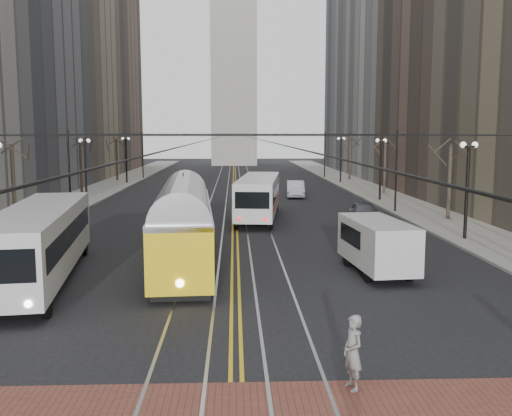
{
  "coord_description": "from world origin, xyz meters",
  "views": [
    {
      "loc": [
        -0.03,
        -14.95,
        6.37
      ],
      "look_at": [
        0.96,
        10.67,
        3.0
      ],
      "focal_mm": 40.0,
      "sensor_mm": 36.0,
      "label": 1
    }
  ],
  "objects": [
    {
      "name": "street_trees",
      "position": [
        0.0,
        35.25,
        2.8
      ],
      "size": [
        31.68,
        53.28,
        5.6
      ],
      "color": "#382D23",
      "rests_on": "ground"
    },
    {
      "name": "centre_lines",
      "position": [
        0.0,
        45.0,
        0.01
      ],
      "size": [
        0.42,
        130.0,
        0.01
      ],
      "primitive_type": "cube",
      "color": "gold",
      "rests_on": "ground"
    },
    {
      "name": "streetcar",
      "position": [
        -2.5,
        12.4,
        1.62
      ],
      "size": [
        3.46,
        13.9,
        3.24
      ],
      "primitive_type": "cube",
      "rotation": [
        0.0,
        0.0,
        0.07
      ],
      "color": "yellow",
      "rests_on": "ground"
    },
    {
      "name": "rear_bus",
      "position": [
        1.8,
        27.34,
        1.56
      ],
      "size": [
        3.95,
        12.19,
        3.12
      ],
      "primitive_type": "cube",
      "rotation": [
        0.0,
        0.0,
        -0.11
      ],
      "color": "silver",
      "rests_on": "ground"
    },
    {
      "name": "sedan_grey",
      "position": [
        9.19,
        24.84,
        0.77
      ],
      "size": [
        2.28,
        4.71,
        1.55
      ],
      "primitive_type": "imported",
      "rotation": [
        0.0,
        0.0,
        -0.1
      ],
      "color": "#43454B",
      "rests_on": "ground"
    },
    {
      "name": "sidewalk_left",
      "position": [
        -15.0,
        45.0,
        0.07
      ],
      "size": [
        5.0,
        140.0,
        0.15
      ],
      "primitive_type": "cube",
      "color": "gray",
      "rests_on": "ground"
    },
    {
      "name": "building_right_far",
      "position": [
        25.5,
        86.0,
        20.0
      ],
      "size": [
        16.0,
        20.0,
        40.0
      ],
      "primitive_type": "cube",
      "color": "slate",
      "rests_on": "ground"
    },
    {
      "name": "sedan_silver",
      "position": [
        6.12,
        41.8,
        0.81
      ],
      "size": [
        2.12,
        5.03,
        1.62
      ],
      "primitive_type": "imported",
      "rotation": [
        0.0,
        0.0,
        -0.08
      ],
      "color": "#B9BAC1",
      "rests_on": "ground"
    },
    {
      "name": "lamp_posts",
      "position": [
        -0.0,
        28.75,
        2.8
      ],
      "size": [
        27.6,
        57.2,
        5.6
      ],
      "color": "black",
      "rests_on": "ground"
    },
    {
      "name": "trolley_wires",
      "position": [
        0.0,
        34.83,
        3.77
      ],
      "size": [
        25.96,
        120.0,
        6.6
      ],
      "color": "black",
      "rests_on": "ground"
    },
    {
      "name": "ground",
      "position": [
        0.0,
        0.0,
        0.0
      ],
      "size": [
        260.0,
        260.0,
        0.0
      ],
      "primitive_type": "plane",
      "color": "black",
      "rests_on": "ground"
    },
    {
      "name": "streetcar_rails",
      "position": [
        0.0,
        45.0,
        0.0
      ],
      "size": [
        4.8,
        130.0,
        0.02
      ],
      "primitive_type": "cube",
      "color": "gray",
      "rests_on": "ground"
    },
    {
      "name": "sidewalk_right",
      "position": [
        15.0,
        45.0,
        0.07
      ],
      "size": [
        5.0,
        140.0,
        0.15
      ],
      "primitive_type": "cube",
      "color": "gray",
      "rests_on": "ground"
    },
    {
      "name": "transit_bus",
      "position": [
        -8.4,
        9.45,
        1.6
      ],
      "size": [
        4.33,
        13.08,
        3.21
      ],
      "primitive_type": "cube",
      "rotation": [
        0.0,
        0.0,
        0.13
      ],
      "color": "silver",
      "rests_on": "ground"
    },
    {
      "name": "cargo_van",
      "position": [
        6.47,
        10.35,
        1.22
      ],
      "size": [
        2.64,
        5.69,
        2.44
      ],
      "primitive_type": "cube",
      "rotation": [
        0.0,
        0.0,
        0.1
      ],
      "color": "silver",
      "rests_on": "ground"
    },
    {
      "name": "building_right_mid",
      "position": [
        25.5,
        46.0,
        17.0
      ],
      "size": [
        16.0,
        20.0,
        34.0
      ],
      "primitive_type": "cube",
      "color": "brown",
      "rests_on": "ground"
    },
    {
      "name": "pedestrian_b",
      "position": [
        2.9,
        -1.5,
        0.97
      ],
      "size": [
        0.63,
        0.8,
        1.91
      ],
      "primitive_type": "imported",
      "rotation": [
        0.0,
        0.0,
        5.0
      ],
      "color": "gray",
      "rests_on": "crosswalk_band"
    },
    {
      "name": "building_left_far",
      "position": [
        -25.5,
        86.0,
        20.0
      ],
      "size": [
        16.0,
        20.0,
        40.0
      ],
      "primitive_type": "cube",
      "color": "brown",
      "rests_on": "ground"
    }
  ]
}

